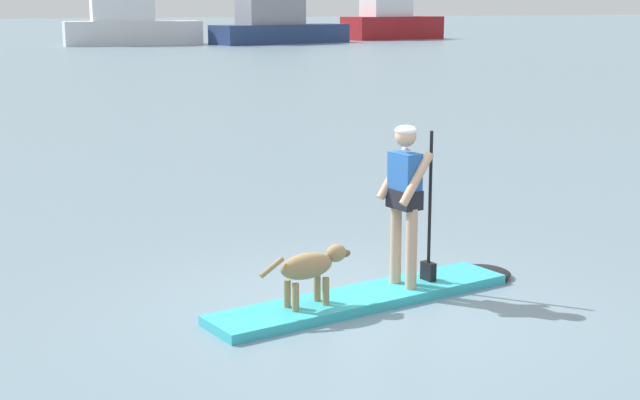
% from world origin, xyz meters
% --- Properties ---
extents(ground_plane, '(400.00, 400.00, 0.00)m').
position_xyz_m(ground_plane, '(0.00, 0.00, 0.00)').
color(ground_plane, slate).
extents(paddleboard, '(3.76, 1.16, 0.10)m').
position_xyz_m(paddleboard, '(0.23, 0.03, 0.05)').
color(paddleboard, '#33B2BF').
rests_on(paddleboard, ground_plane).
extents(person_paddler, '(0.64, 0.52, 1.71)m').
position_xyz_m(person_paddler, '(0.54, 0.08, 1.09)').
color(person_paddler, tan).
rests_on(person_paddler, paddleboard).
extents(dog, '(1.05, 0.30, 0.58)m').
position_xyz_m(dog, '(-0.63, -0.09, 0.49)').
color(dog, '#997A51').
rests_on(dog, paddleboard).
extents(moored_boat_port, '(10.36, 4.33, 10.19)m').
position_xyz_m(moored_boat_port, '(13.84, 61.86, 1.46)').
color(moored_boat_port, silver).
rests_on(moored_boat_port, ground_plane).
extents(moored_boat_center, '(11.65, 5.27, 4.34)m').
position_xyz_m(moored_boat_center, '(24.81, 59.42, 1.37)').
color(moored_boat_center, navy).
rests_on(moored_boat_center, ground_plane).
extents(moored_boat_far_starboard, '(9.17, 4.32, 4.52)m').
position_xyz_m(moored_boat_far_starboard, '(37.28, 63.33, 1.47)').
color(moored_boat_far_starboard, maroon).
rests_on(moored_boat_far_starboard, ground_plane).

